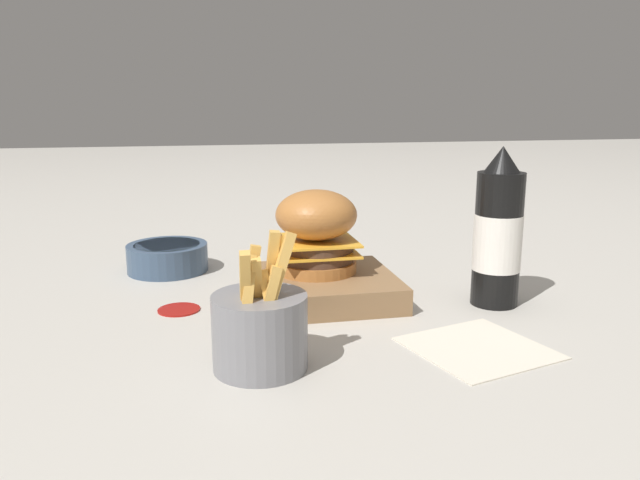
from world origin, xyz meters
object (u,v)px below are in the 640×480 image
at_px(fries_basket, 260,328).
at_px(side_bowl, 167,257).
at_px(serving_board, 320,287).
at_px(spoon, 325,256).
at_px(ketchup_bottle, 498,235).
at_px(burger, 319,230).

relative_size(fries_basket, side_bowl, 1.14).
distance_m(serving_board, side_bowl, 0.29).
bearing_deg(side_bowl, spoon, 3.96).
bearing_deg(fries_basket, side_bowl, 104.54).
height_order(serving_board, ketchup_bottle, ketchup_bottle).
height_order(fries_basket, spoon, fries_basket).
distance_m(serving_board, burger, 0.08).
bearing_deg(serving_board, ketchup_bottle, -16.05).
distance_m(fries_basket, side_bowl, 0.42).
height_order(serving_board, fries_basket, fries_basket).
bearing_deg(burger, side_bowl, 140.96).
bearing_deg(fries_basket, spoon, 69.25).
relative_size(ketchup_bottle, fries_basket, 1.46).
distance_m(serving_board, spoon, 0.22).
bearing_deg(ketchup_bottle, burger, 158.72).
xyz_separation_m(serving_board, fries_basket, (-0.11, -0.21, 0.03)).
xyz_separation_m(ketchup_bottle, side_bowl, (-0.44, 0.26, -0.07)).
bearing_deg(side_bowl, burger, -39.04).
bearing_deg(spoon, side_bowl, -85.00).
distance_m(ketchup_bottle, side_bowl, 0.52).
relative_size(ketchup_bottle, spoon, 1.32).
xyz_separation_m(serving_board, side_bowl, (-0.21, 0.20, 0.01)).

